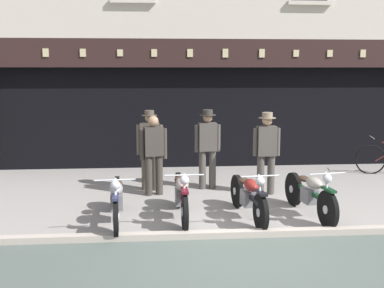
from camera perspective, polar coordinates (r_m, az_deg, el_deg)
ground at (r=6.37m, az=8.20°, el=-14.91°), size 23.73×22.00×0.18m
shop_facade at (r=13.73m, az=1.06°, el=5.92°), size 12.03×4.42×6.64m
motorcycle_left at (r=7.87m, az=-9.28°, el=-6.66°), size 0.62×2.07×0.91m
motorcycle_center_left at (r=7.98m, az=-1.32°, el=-6.25°), size 0.62×2.02×0.92m
motorcycle_center at (r=8.05m, az=6.97°, el=-6.29°), size 0.62×1.95×0.90m
motorcycle_center_right at (r=8.37m, az=14.35°, el=-5.87°), size 0.62×1.95×0.91m
salesman_left at (r=9.40m, az=-4.76°, el=-0.93°), size 0.55×0.30×1.63m
shopkeeper_center at (r=9.86m, az=1.93°, el=-0.14°), size 0.56×0.35×1.71m
salesman_right at (r=9.54m, az=9.16°, el=-0.63°), size 0.56×0.35×1.70m
assistant_far_right at (r=9.78m, az=-5.22°, el=-0.30°), size 0.55×0.32×1.71m
advert_board_near at (r=12.45m, az=9.50°, el=4.89°), size 0.68×0.03×1.11m
advert_board_far at (r=12.74m, az=13.99°, el=4.50°), size 0.75×0.03×0.98m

